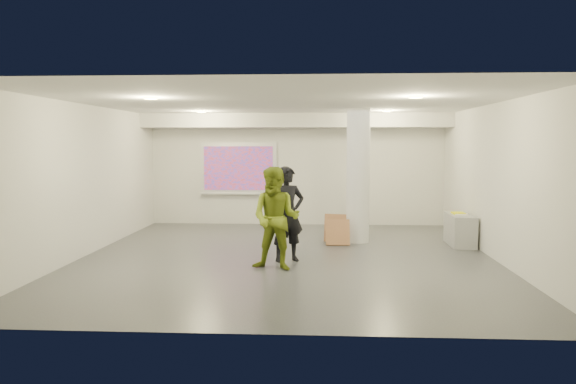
# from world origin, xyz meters

# --- Properties ---
(floor) EXTENTS (8.00, 9.00, 0.01)m
(floor) POSITION_xyz_m (0.00, 0.00, 0.00)
(floor) COLOR #393B41
(floor) RESTS_ON ground
(ceiling) EXTENTS (8.00, 9.00, 0.01)m
(ceiling) POSITION_xyz_m (0.00, 0.00, 3.00)
(ceiling) COLOR silver
(ceiling) RESTS_ON floor
(wall_back) EXTENTS (8.00, 0.01, 3.00)m
(wall_back) POSITION_xyz_m (0.00, 4.50, 1.50)
(wall_back) COLOR silver
(wall_back) RESTS_ON floor
(wall_front) EXTENTS (8.00, 0.01, 3.00)m
(wall_front) POSITION_xyz_m (0.00, -4.50, 1.50)
(wall_front) COLOR silver
(wall_front) RESTS_ON floor
(wall_left) EXTENTS (0.01, 9.00, 3.00)m
(wall_left) POSITION_xyz_m (-4.00, 0.00, 1.50)
(wall_left) COLOR silver
(wall_left) RESTS_ON floor
(wall_right) EXTENTS (0.01, 9.00, 3.00)m
(wall_right) POSITION_xyz_m (4.00, 0.00, 1.50)
(wall_right) COLOR silver
(wall_right) RESTS_ON floor
(soffit_band) EXTENTS (8.00, 1.10, 0.36)m
(soffit_band) POSITION_xyz_m (0.00, 3.95, 2.82)
(soffit_band) COLOR silver
(soffit_band) RESTS_ON ceiling
(downlight_nw) EXTENTS (0.22, 0.22, 0.02)m
(downlight_nw) POSITION_xyz_m (-2.20, 2.50, 2.98)
(downlight_nw) COLOR #E5D57B
(downlight_nw) RESTS_ON ceiling
(downlight_ne) EXTENTS (0.22, 0.22, 0.02)m
(downlight_ne) POSITION_xyz_m (2.20, 2.50, 2.98)
(downlight_ne) COLOR #E5D57B
(downlight_ne) RESTS_ON ceiling
(downlight_sw) EXTENTS (0.22, 0.22, 0.02)m
(downlight_sw) POSITION_xyz_m (-2.20, -1.50, 2.98)
(downlight_sw) COLOR #E5D57B
(downlight_sw) RESTS_ON ceiling
(downlight_se) EXTENTS (0.22, 0.22, 0.02)m
(downlight_se) POSITION_xyz_m (2.20, -1.50, 2.98)
(downlight_se) COLOR #E5D57B
(downlight_se) RESTS_ON ceiling
(column) EXTENTS (0.52, 0.52, 3.00)m
(column) POSITION_xyz_m (1.50, 1.80, 1.50)
(column) COLOR white
(column) RESTS_ON floor
(projection_screen) EXTENTS (2.10, 0.13, 1.42)m
(projection_screen) POSITION_xyz_m (-1.60, 4.45, 1.53)
(projection_screen) COLOR silver
(projection_screen) RESTS_ON wall_back
(credenza) EXTENTS (0.50, 1.17, 0.68)m
(credenza) POSITION_xyz_m (3.72, 1.52, 0.34)
(credenza) COLOR gray
(credenza) RESTS_ON floor
(papers_stack) EXTENTS (0.33, 0.38, 0.02)m
(papers_stack) POSITION_xyz_m (3.73, 1.45, 0.69)
(papers_stack) COLOR silver
(papers_stack) RESTS_ON credenza
(postit_pad) EXTENTS (0.26, 0.35, 0.03)m
(postit_pad) POSITION_xyz_m (3.69, 1.61, 0.69)
(postit_pad) COLOR #E5E408
(postit_pad) RESTS_ON credenza
(cardboard_back) EXTENTS (0.60, 0.28, 0.63)m
(cardboard_back) POSITION_xyz_m (1.03, 1.78, 0.31)
(cardboard_back) COLOR #9A6843
(cardboard_back) RESTS_ON floor
(cardboard_front) EXTENTS (0.53, 0.25, 0.56)m
(cardboard_front) POSITION_xyz_m (1.04, 1.36, 0.28)
(cardboard_front) COLOR #9A6843
(cardboard_front) RESTS_ON floor
(woman) EXTENTS (0.78, 0.68, 1.80)m
(woman) POSITION_xyz_m (0.04, -0.38, 0.90)
(woman) COLOR black
(woman) RESTS_ON floor
(man) EXTENTS (1.01, 0.86, 1.82)m
(man) POSITION_xyz_m (-0.13, -1.11, 0.91)
(man) COLOR olive
(man) RESTS_ON floor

